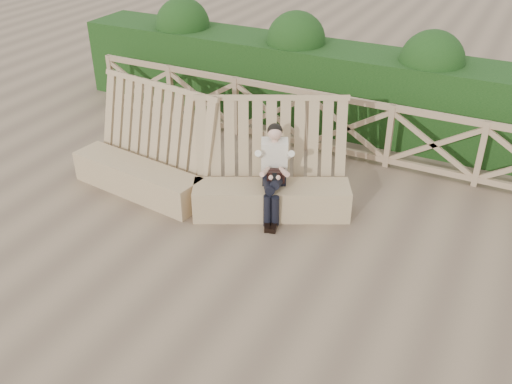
% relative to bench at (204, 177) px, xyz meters
% --- Properties ---
extents(ground, '(60.00, 60.00, 0.00)m').
position_rel_bench_xyz_m(ground, '(1.42, -1.19, -0.41)').
color(ground, brown).
rests_on(ground, ground).
extents(bench, '(4.35, 1.70, 1.61)m').
position_rel_bench_xyz_m(bench, '(0.00, 0.00, 0.00)').
color(bench, '#9F7F5B').
rests_on(bench, ground).
extents(woman, '(0.55, 0.84, 1.37)m').
position_rel_bench_xyz_m(woman, '(1.08, 0.13, 0.34)').
color(woman, black).
rests_on(woman, ground).
extents(guardrail, '(10.10, 0.09, 1.10)m').
position_rel_bench_xyz_m(guardrail, '(1.42, 2.31, 0.15)').
color(guardrail, '#9C7B5B').
rests_on(guardrail, ground).
extents(hedge, '(12.00, 1.20, 1.50)m').
position_rel_bench_xyz_m(hedge, '(1.42, 3.51, 0.34)').
color(hedge, black).
rests_on(hedge, ground).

